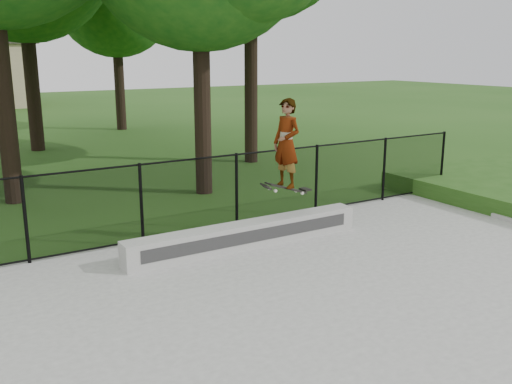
{
  "coord_description": "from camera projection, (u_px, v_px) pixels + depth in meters",
  "views": [
    {
      "loc": [
        -3.45,
        -3.76,
        3.5
      ],
      "look_at": [
        1.42,
        4.2,
        1.2
      ],
      "focal_mm": 40.0,
      "sensor_mm": 36.0,
      "label": 1
    }
  ],
  "objects": [
    {
      "name": "grind_ledge",
      "position": [
        247.0,
        235.0,
        10.3
      ],
      "size": [
        4.64,
        0.4,
        0.45
      ],
      "primitive_type": "cube",
      "color": "#B7B6B1",
      "rests_on": "concrete_slab"
    },
    {
      "name": "skater_airborne",
      "position": [
        287.0,
        145.0,
        10.33
      ],
      "size": [
        0.81,
        0.65,
        1.83
      ],
      "color": "black",
      "rests_on": "ground"
    },
    {
      "name": "chainlink_fence",
      "position": [
        141.0,
        203.0,
        10.39
      ],
      "size": [
        16.06,
        0.06,
        1.5
      ],
      "color": "black",
      "rests_on": "concrete_slab"
    }
  ]
}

